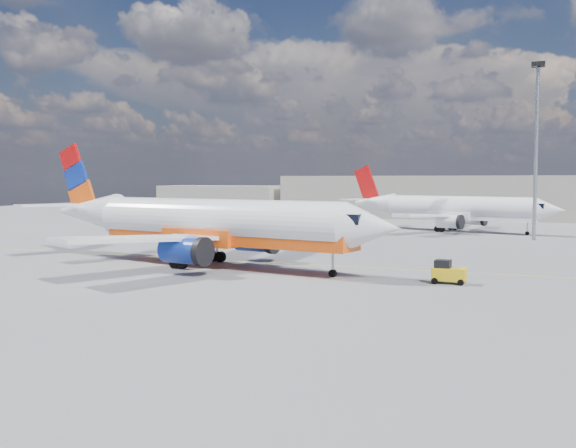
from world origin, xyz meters
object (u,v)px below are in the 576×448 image
at_px(main_jet, 208,223).
at_px(second_jet, 453,209).
at_px(traffic_cone, 206,261).
at_px(gse_tug, 448,273).

bearing_deg(main_jet, second_jet, 81.91).
height_order(main_jet, traffic_cone, main_jet).
bearing_deg(second_jet, traffic_cone, -92.99).
bearing_deg(gse_tug, traffic_cone, 174.16).
height_order(second_jet, gse_tug, second_jet).
relative_size(second_jet, gse_tug, 13.30).
xyz_separation_m(second_jet, traffic_cone, (-15.30, -43.71, -2.89)).
xyz_separation_m(main_jet, second_jet, (14.51, 44.86, -0.45)).
height_order(main_jet, gse_tug, main_jet).
bearing_deg(main_jet, gse_tug, 4.70).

